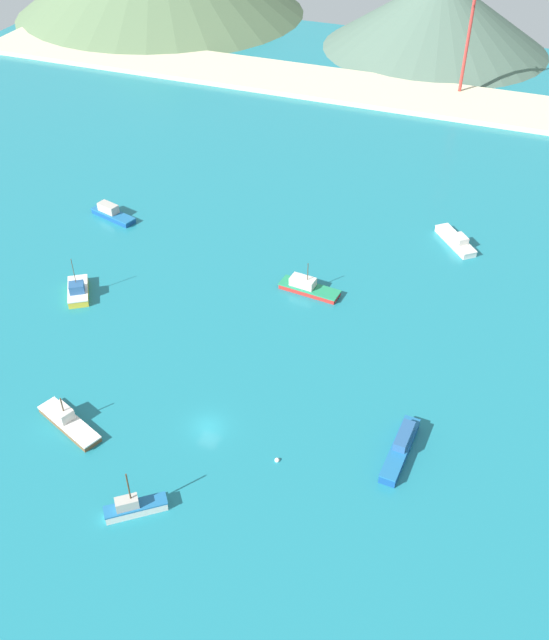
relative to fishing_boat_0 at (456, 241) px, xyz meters
name	(u,v)px	position (x,y,z in m)	size (l,w,h in m)	color
ground	(287,299)	(-22.59, -25.41, -1.06)	(260.00, 280.00, 0.50)	teal
fishing_boat_0	(456,241)	(0.00, 0.00, 0.00)	(8.56, 9.46, 2.41)	silver
fishing_boat_1	(401,447)	(1.83, -50.65, 0.19)	(2.82, 11.09, 2.63)	#14478C
fishing_boat_2	(78,291)	(-54.31, -36.91, 0.13)	(6.70, 7.91, 7.32)	gold
fishing_boat_5	(134,507)	(-24.90, -70.49, 0.16)	(6.86, 5.94, 6.92)	silver
fishing_boat_6	(307,287)	(-20.13, -22.61, 0.03)	(10.24, 3.94, 5.47)	red
fishing_boat_7	(67,421)	(-39.86, -61.64, -0.01)	(10.80, 6.39, 4.73)	brown
fishing_boat_10	(112,213)	(-61.96, -13.76, 0.11)	(9.74, 4.98, 2.56)	#14478C
buoy_0	(277,460)	(-12.16, -57.42, -0.70)	(0.62, 0.62, 0.62)	silver
beach_strip	(410,96)	(-22.59, 63.46, -0.21)	(247.00, 21.30, 1.20)	beige
hill_central	(439,12)	(-24.14, 102.53, 9.39)	(64.71, 64.71, 20.41)	#4C6656
radio_tower	(471,22)	(-11.24, 69.41, 17.10)	(3.51, 2.81, 35.14)	#B7332D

